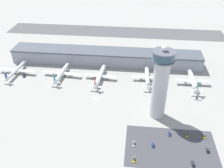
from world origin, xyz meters
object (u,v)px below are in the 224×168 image
object	(u,v)px
service_truck_catering	(197,99)
car_blue_compact	(134,144)
car_black_suv	(153,145)
car_silver_sedan	(193,164)
car_maroon_suv	(204,136)
car_yellow_taxi	(187,135)
airplane_gate_echo	(193,81)
airplane_gate_delta	(147,77)
airplane_gate_alpha	(16,70)
car_white_wagon	(170,134)
airplane_gate_bravo	(62,73)
car_red_hatchback	(208,150)
car_grey_coupe	(134,160)
airplane_gate_charlie	(100,76)
service_truck_fuel	(24,75)
control_tower	(160,83)

from	to	relation	value
service_truck_catering	car_blue_compact	size ratio (longest dim) A/B	1.44
car_blue_compact	car_black_suv	bearing A→B (deg)	1.11
car_silver_sedan	car_maroon_suv	distance (m)	29.59
car_maroon_suv	car_yellow_taxi	bearing A→B (deg)	179.14
airplane_gate_echo	car_yellow_taxi	distance (m)	73.39
airplane_gate_delta	airplane_gate_alpha	bearing A→B (deg)	-179.71
car_silver_sedan	car_maroon_suv	size ratio (longest dim) A/B	1.14
airplane_gate_alpha	car_white_wagon	world-z (taller)	airplane_gate_alpha
airplane_gate_echo	service_truck_catering	size ratio (longest dim) A/B	5.33
airplane_gate_bravo	airplane_gate_echo	size ratio (longest dim) A/B	1.10
car_yellow_taxi	car_red_hatchback	size ratio (longest dim) A/B	0.94
car_white_wagon	service_truck_catering	bearing A→B (deg)	59.47
service_truck_catering	car_black_suv	distance (m)	73.42
airplane_gate_echo	car_grey_coupe	world-z (taller)	airplane_gate_echo
airplane_gate_alpha	airplane_gate_delta	xyz separation A→B (m)	(136.56, 0.68, 0.04)
airplane_gate_charlie	car_silver_sedan	size ratio (longest dim) A/B	9.16
service_truck_catering	car_grey_coupe	xyz separation A→B (m)	(-54.17, -75.22, -0.30)
service_truck_catering	car_white_wagon	world-z (taller)	service_truck_catering
car_black_suv	airplane_gate_charlie	bearing A→B (deg)	120.80
car_maroon_suv	car_black_suv	bearing A→B (deg)	-161.22
airplane_gate_bravo	car_silver_sedan	xyz separation A→B (m)	(116.79, -100.62, -3.62)
airplane_gate_charlie	car_grey_coupe	world-z (taller)	airplane_gate_charlie
airplane_gate_delta	service_truck_fuel	bearing A→B (deg)	-178.21
service_truck_catering	airplane_gate_bravo	bearing A→B (deg)	168.89
airplane_gate_charlie	service_truck_fuel	size ratio (longest dim) A/B	5.28
control_tower	airplane_gate_alpha	size ratio (longest dim) A/B	1.53
car_grey_coupe	car_blue_compact	xyz separation A→B (m)	(-0.37, 14.12, 0.01)
car_white_wagon	car_silver_sedan	bearing A→B (deg)	-64.10
car_black_suv	car_yellow_taxi	bearing A→B (deg)	27.28
airplane_gate_alpha	service_truck_catering	bearing A→B (deg)	-8.29
car_silver_sedan	car_white_wagon	xyz separation A→B (m)	(-12.94, 26.66, 0.05)
control_tower	service_truck_fuel	bearing A→B (deg)	160.03
car_black_suv	car_maroon_suv	bearing A→B (deg)	18.78
car_grey_coupe	car_maroon_suv	world-z (taller)	car_maroon_suv
airplane_gate_delta	car_blue_compact	size ratio (longest dim) A/B	8.05
car_blue_compact	car_black_suv	distance (m)	13.44
control_tower	car_white_wagon	bearing A→B (deg)	-68.19
service_truck_fuel	car_black_suv	bearing A→B (deg)	-32.67
airplane_gate_charlie	airplane_gate_echo	world-z (taller)	airplane_gate_echo
airplane_gate_alpha	car_yellow_taxi	world-z (taller)	airplane_gate_alpha
car_yellow_taxi	car_maroon_suv	xyz separation A→B (m)	(12.66, -0.19, 0.08)
car_black_suv	car_blue_compact	bearing A→B (deg)	-178.89
airplane_gate_bravo	car_black_suv	bearing A→B (deg)	-43.63
service_truck_catering	car_maroon_suv	world-z (taller)	service_truck_catering
car_black_suv	car_red_hatchback	bearing A→B (deg)	-1.28
airplane_gate_delta	car_blue_compact	distance (m)	88.79
airplane_gate_charlie	car_yellow_taxi	world-z (taller)	airplane_gate_charlie
airplane_gate_echo	car_black_suv	size ratio (longest dim) A/B	8.36
car_grey_coupe	car_yellow_taxi	world-z (taller)	car_grey_coupe
car_white_wagon	car_black_suv	distance (m)	18.11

